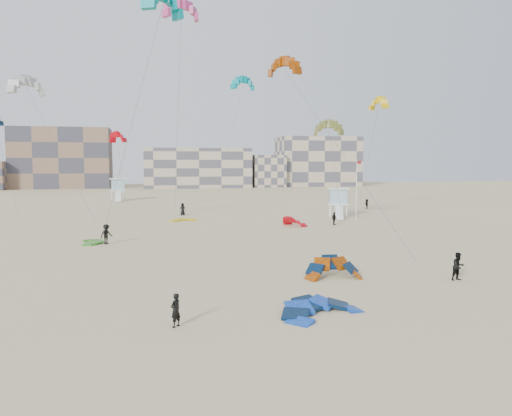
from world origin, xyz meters
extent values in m
plane|color=tan|center=(0.00, 0.00, 0.00)|extent=(320.00, 320.00, 0.00)
imported|color=black|center=(-2.68, -2.78, 0.79)|extent=(0.68, 0.68, 1.59)
imported|color=black|center=(15.70, 2.81, 0.91)|extent=(0.99, 0.83, 1.83)
imported|color=black|center=(-7.93, 22.47, 0.94)|extent=(1.39, 1.29, 1.88)
imported|color=black|center=(18.17, 31.91, 0.79)|extent=(0.57, 0.99, 1.58)
imported|color=black|center=(0.62, 47.07, 0.90)|extent=(0.98, 0.76, 1.79)
imported|color=black|center=(31.32, 51.57, 0.80)|extent=(0.74, 1.54, 1.60)
cylinder|color=#3F3F3F|center=(-5.35, 19.72, 10.77)|extent=(5.72, 5.13, 19.54)
cylinder|color=#3F3F3F|center=(11.72, 14.69, 9.17)|extent=(3.68, 21.02, 16.37)
cylinder|color=#3F3F3F|center=(-13.18, 31.85, 8.29)|extent=(6.61, 0.14, 14.58)
cylinder|color=#3F3F3F|center=(-0.15, 42.40, 13.09)|extent=(0.45, 15.48, 24.19)
cylinder|color=#3F3F3F|center=(18.23, 31.90, 6.30)|extent=(2.23, 0.68, 10.60)
cylinder|color=#3F3F3F|center=(30.79, 50.06, 8.69)|extent=(1.63, 9.86, 15.38)
cylinder|color=#3F3F3F|center=(-22.57, 45.85, 7.10)|extent=(2.86, 1.62, 12.21)
cylinder|color=#3F3F3F|center=(9.16, 57.51, 11.06)|extent=(5.87, 6.30, 20.12)
cylinder|color=#3F3F3F|center=(-8.44, 57.04, 6.26)|extent=(0.94, 0.10, 10.52)
cube|color=white|center=(21.72, 39.83, 1.89)|extent=(3.55, 3.55, 0.14)
cube|color=#8FB2C3|center=(21.72, 39.83, 2.97)|extent=(2.91, 2.91, 2.02)
cube|color=white|center=(21.72, 39.83, 4.05)|extent=(3.67, 3.67, 0.16)
cube|color=white|center=(21.72, 37.11, 0.91)|extent=(1.83, 3.03, 1.67)
cube|color=white|center=(-10.36, 78.23, 2.05)|extent=(3.17, 3.17, 0.15)
cube|color=#8FB2C3|center=(-10.36, 78.23, 3.23)|extent=(2.60, 2.60, 2.20)
cube|color=white|center=(-10.36, 78.23, 4.42)|extent=(3.28, 3.28, 0.18)
cube|color=white|center=(-10.36, 75.27, 0.99)|extent=(1.19, 3.15, 1.82)
cylinder|color=white|center=(23.12, 36.84, 4.09)|extent=(0.10, 0.10, 8.17)
cube|color=red|center=(23.43, 36.84, 7.66)|extent=(0.61, 0.02, 0.41)
cube|color=#7C604A|center=(-30.00, 134.00, 9.00)|extent=(28.00, 14.00, 18.00)
cube|color=tan|center=(10.00, 130.00, 6.00)|extent=(32.00, 16.00, 12.00)
cube|color=tan|center=(50.00, 132.00, 8.00)|extent=(26.00, 14.00, 16.00)
cube|color=tan|center=(32.00, 128.00, 5.00)|extent=(10.00, 10.00, 10.00)
camera|label=1|loc=(-3.63, -25.64, 7.60)|focal=35.00mm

